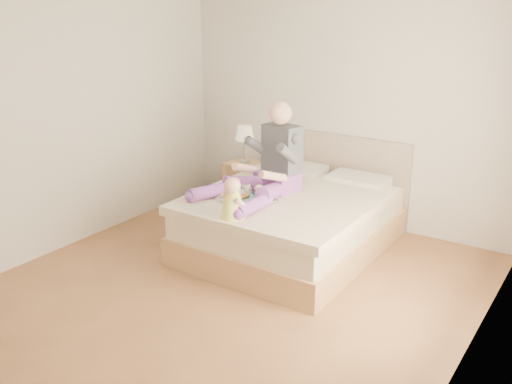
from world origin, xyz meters
The scene contains 7 objects.
room centered at (0.08, 0.01, 1.51)m, with size 4.02×4.22×2.71m.
bed centered at (0.00, 1.08, 0.32)m, with size 1.70×2.18×1.00m.
nightstand centered at (-1.11, 1.79, 0.28)m, with size 0.51×0.47×0.56m.
lamp centered at (-1.12, 1.78, 0.91)m, with size 0.22×0.22×0.46m.
adult centered at (-0.20, 0.87, 0.88)m, with size 0.80×1.18×0.93m.
tray centered at (-0.23, 0.54, 0.64)m, with size 0.56×0.48×0.14m.
baby centered at (-0.09, 0.12, 0.76)m, with size 0.24×0.34×0.37m.
Camera 1 is at (2.71, -3.71, 2.46)m, focal length 40.00 mm.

